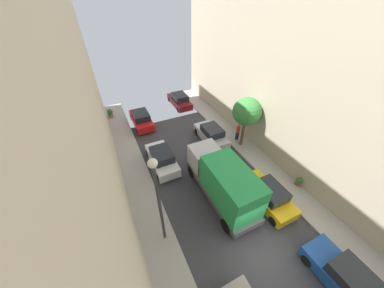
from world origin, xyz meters
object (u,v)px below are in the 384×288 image
at_px(street_tree_1, 247,112).
at_px(potted_plant_1, 110,113).
at_px(parked_car_left_3, 162,159).
at_px(parked_car_right_2, 211,134).
at_px(parked_car_right_1, 268,195).
at_px(delivery_truck, 223,181).
at_px(parked_car_left_4, 141,119).
at_px(parked_car_right_0, 349,281).
at_px(lamp_post, 158,194).
at_px(parked_car_right_3, 180,100).
at_px(potted_plant_2, 299,181).
at_px(pedestrian, 238,131).

xyz_separation_m(street_tree_1, potted_plant_1, (-10.35, 10.45, -3.00)).
distance_m(parked_car_left_3, parked_car_right_2, 5.53).
bearing_deg(parked_car_right_1, delivery_truck, 149.03).
bearing_deg(parked_car_left_4, parked_car_right_0, -74.23).
bearing_deg(potted_plant_1, lamp_post, -86.68).
xyz_separation_m(parked_car_right_0, potted_plant_1, (-8.22, 22.03, -0.07)).
distance_m(parked_car_left_4, street_tree_1, 11.05).
bearing_deg(parked_car_right_3, delivery_truck, -100.80).
relative_size(parked_car_left_3, parked_car_right_1, 1.00).
bearing_deg(delivery_truck, potted_plant_2, -15.08).
height_order(potted_plant_1, potted_plant_2, potted_plant_1).
relative_size(delivery_truck, lamp_post, 1.04).
height_order(parked_car_right_0, street_tree_1, street_tree_1).
bearing_deg(parked_car_left_3, potted_plant_1, 106.09).
height_order(delivery_truck, potted_plant_1, delivery_truck).
relative_size(parked_car_left_4, parked_car_right_3, 1.00).
height_order(delivery_truck, lamp_post, lamp_post).
bearing_deg(parked_car_right_0, parked_car_left_3, 113.77).
xyz_separation_m(parked_car_right_1, delivery_truck, (-2.70, 1.62, 1.07)).
height_order(parked_car_left_4, parked_car_right_2, same).
xyz_separation_m(parked_car_left_3, parked_car_right_1, (5.40, -6.59, 0.00)).
distance_m(parked_car_right_1, parked_car_right_3, 15.78).
bearing_deg(parked_car_right_0, parked_car_right_2, 90.00).
height_order(delivery_truck, street_tree_1, street_tree_1).
distance_m(parked_car_right_3, delivery_truck, 14.45).
relative_size(parked_car_left_4, potted_plant_1, 4.45).
relative_size(parked_car_right_3, lamp_post, 0.66).
relative_size(parked_car_right_3, street_tree_1, 0.89).
height_order(parked_car_right_0, parked_car_right_3, same).
height_order(parked_car_right_3, lamp_post, lamp_post).
distance_m(parked_car_left_3, parked_car_right_1, 8.52).
relative_size(parked_car_left_3, delivery_truck, 0.64).
relative_size(street_tree_1, potted_plant_2, 6.45).
bearing_deg(potted_plant_1, parked_car_right_0, -69.54).
relative_size(parked_car_right_0, street_tree_1, 0.89).
height_order(parked_car_left_4, delivery_truck, delivery_truck).
distance_m(parked_car_left_3, lamp_post, 7.26).
relative_size(parked_car_left_3, lamp_post, 0.66).
relative_size(parked_car_right_0, potted_plant_1, 4.45).
bearing_deg(parked_car_right_2, street_tree_1, -41.55).
height_order(parked_car_left_3, parked_car_right_2, same).
distance_m(parked_car_right_2, pedestrian, 2.53).
bearing_deg(parked_car_right_2, parked_car_right_1, -90.00).
distance_m(parked_car_left_3, parked_car_right_3, 10.65).
bearing_deg(delivery_truck, parked_car_right_0, -69.66).
distance_m(street_tree_1, potted_plant_1, 15.01).
relative_size(parked_car_left_4, street_tree_1, 0.89).
distance_m(parked_car_left_3, street_tree_1, 8.11).
relative_size(parked_car_right_2, delivery_truck, 0.64).
xyz_separation_m(parked_car_left_3, delivery_truck, (2.70, -4.97, 1.07)).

